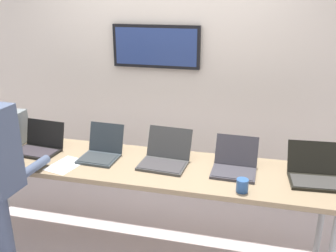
{
  "coord_description": "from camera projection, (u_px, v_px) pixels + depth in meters",
  "views": [
    {
      "loc": [
        0.91,
        -2.59,
        2.1
      ],
      "look_at": [
        0.23,
        0.16,
        1.07
      ],
      "focal_mm": 39.69,
      "sensor_mm": 36.0,
      "label": 1
    }
  ],
  "objects": [
    {
      "name": "coffee_mug",
      "position": [
        242.0,
        185.0,
        2.58
      ],
      "size": [
        0.08,
        0.08,
        0.09
      ],
      "color": "#2A5290",
      "rests_on": "workbench"
    },
    {
      "name": "laptop_station_2",
      "position": [
        165.0,
        157.0,
        3.01
      ],
      "size": [
        0.39,
        0.39,
        0.26
      ],
      "color": "#3C3C3B",
      "rests_on": "workbench"
    },
    {
      "name": "laptop_station_3",
      "position": [
        235.0,
        164.0,
        2.88
      ],
      "size": [
        0.34,
        0.36,
        0.24
      ],
      "color": "#39363D",
      "rests_on": "workbench"
    },
    {
      "name": "laptop_station_4",
      "position": [
        314.0,
        172.0,
        2.75
      ],
      "size": [
        0.39,
        0.39,
        0.24
      ],
      "color": "black",
      "rests_on": "workbench"
    },
    {
      "name": "back_wall",
      "position": [
        169.0,
        73.0,
        3.88
      ],
      "size": [
        8.0,
        0.11,
        2.59
      ],
      "color": "silver",
      "rests_on": "ground"
    },
    {
      "name": "workbench",
      "position": [
        136.0,
        169.0,
        3.04
      ],
      "size": [
        3.22,
        0.7,
        0.79
      ],
      "color": "#8B7456",
      "rests_on": "ground"
    },
    {
      "name": "paper_sheet",
      "position": [
        66.0,
        165.0,
        2.99
      ],
      "size": [
        0.27,
        0.34,
        0.0
      ],
      "color": "white",
      "rests_on": "workbench"
    },
    {
      "name": "laptop_station_1",
      "position": [
        102.0,
        150.0,
        3.12
      ],
      "size": [
        0.32,
        0.35,
        0.26
      ],
      "color": "#333C41",
      "rests_on": "workbench"
    },
    {
      "name": "laptop_station_0",
      "position": [
        40.0,
        145.0,
        3.24
      ],
      "size": [
        0.4,
        0.33,
        0.25
      ],
      "color": "black",
      "rests_on": "workbench"
    },
    {
      "name": "ground",
      "position": [
        139.0,
        245.0,
        3.3
      ],
      "size": [
        8.0,
        8.0,
        0.04
      ],
      "primitive_type": "cube",
      "color": "beige"
    }
  ]
}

